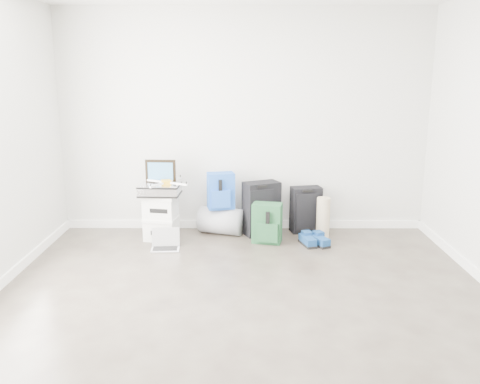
{
  "coord_description": "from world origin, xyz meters",
  "views": [
    {
      "loc": [
        -0.02,
        -3.71,
        1.95
      ],
      "look_at": [
        -0.04,
        1.9,
        0.61
      ],
      "focal_mm": 38.0,
      "sensor_mm": 36.0,
      "label": 1
    }
  ],
  "objects_px": {
    "duffel_bag": "(221,221)",
    "carry_on": "(306,210)",
    "boxes_stack": "(161,217)",
    "briefcase": "(160,190)",
    "large_suitcase": "(261,208)",
    "laptop": "(165,244)"
  },
  "relations": [
    {
      "from": "briefcase",
      "to": "carry_on",
      "type": "height_order",
      "value": "briefcase"
    },
    {
      "from": "duffel_bag",
      "to": "carry_on",
      "type": "xyz_separation_m",
      "value": [
        1.05,
        0.07,
        0.12
      ]
    },
    {
      "from": "duffel_bag",
      "to": "large_suitcase",
      "type": "height_order",
      "value": "large_suitcase"
    },
    {
      "from": "duffel_bag",
      "to": "boxes_stack",
      "type": "bearing_deg",
      "value": -143.51
    },
    {
      "from": "boxes_stack",
      "to": "carry_on",
      "type": "height_order",
      "value": "carry_on"
    },
    {
      "from": "boxes_stack",
      "to": "duffel_bag",
      "type": "bearing_deg",
      "value": 27.26
    },
    {
      "from": "carry_on",
      "to": "duffel_bag",
      "type": "bearing_deg",
      "value": 173.47
    },
    {
      "from": "boxes_stack",
      "to": "laptop",
      "type": "relative_size",
      "value": 1.65
    },
    {
      "from": "duffel_bag",
      "to": "large_suitcase",
      "type": "bearing_deg",
      "value": 16.55
    },
    {
      "from": "boxes_stack",
      "to": "laptop",
      "type": "xyz_separation_m",
      "value": [
        0.1,
        -0.33,
        -0.22
      ]
    },
    {
      "from": "carry_on",
      "to": "boxes_stack",
      "type": "bearing_deg",
      "value": 178.86
    },
    {
      "from": "duffel_bag",
      "to": "carry_on",
      "type": "bearing_deg",
      "value": 23.43
    },
    {
      "from": "carry_on",
      "to": "briefcase",
      "type": "bearing_deg",
      "value": 178.86
    },
    {
      "from": "duffel_bag",
      "to": "large_suitcase",
      "type": "xyz_separation_m",
      "value": [
        0.49,
        -0.02,
        0.16
      ]
    },
    {
      "from": "boxes_stack",
      "to": "duffel_bag",
      "type": "relative_size",
      "value": 1.02
    },
    {
      "from": "duffel_bag",
      "to": "laptop",
      "type": "height_order",
      "value": "duffel_bag"
    },
    {
      "from": "briefcase",
      "to": "large_suitcase",
      "type": "xyz_separation_m",
      "value": [
        1.19,
        0.19,
        -0.28
      ]
    },
    {
      "from": "duffel_bag",
      "to": "large_suitcase",
      "type": "distance_m",
      "value": 0.52
    },
    {
      "from": "large_suitcase",
      "to": "carry_on",
      "type": "height_order",
      "value": "large_suitcase"
    },
    {
      "from": "boxes_stack",
      "to": "briefcase",
      "type": "bearing_deg",
      "value": 0.0
    },
    {
      "from": "large_suitcase",
      "to": "laptop",
      "type": "relative_size",
      "value": 2.0
    },
    {
      "from": "briefcase",
      "to": "carry_on",
      "type": "xyz_separation_m",
      "value": [
        1.75,
        0.29,
        -0.32
      ]
    }
  ]
}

